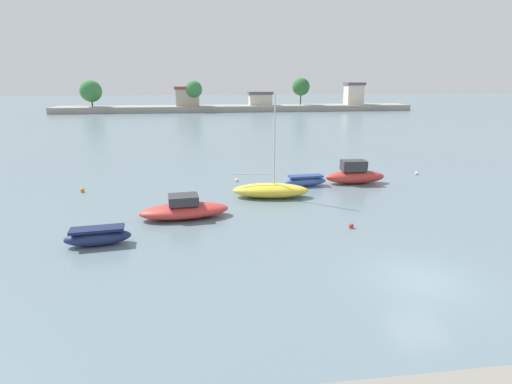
% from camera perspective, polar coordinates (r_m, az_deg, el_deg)
% --- Properties ---
extents(ground_plane, '(400.00, 400.00, 0.00)m').
position_cam_1_polar(ground_plane, '(19.09, 22.51, -11.58)').
color(ground_plane, slate).
extents(moored_boat_0, '(3.46, 1.48, 0.95)m').
position_cam_1_polar(moored_boat_0, '(22.58, -21.58, -5.94)').
color(moored_boat_0, navy).
rests_on(moored_boat_0, ground).
extents(moored_boat_1, '(5.71, 2.67, 1.47)m').
position_cam_1_polar(moored_boat_1, '(25.36, -10.17, -2.46)').
color(moored_boat_1, '#C63833').
rests_on(moored_boat_1, ground).
extents(moored_boat_2, '(5.75, 2.71, 7.37)m').
position_cam_1_polar(moored_boat_2, '(29.28, 2.07, 0.26)').
color(moored_boat_2, yellow).
rests_on(moored_boat_2, ground).
extents(moored_boat_3, '(3.52, 1.29, 0.88)m').
position_cam_1_polar(moored_boat_3, '(32.64, 7.05, 1.59)').
color(moored_boat_3, '#3856A8').
rests_on(moored_boat_3, ground).
extents(moored_boat_4, '(4.98, 1.69, 1.94)m').
position_cam_1_polar(moored_boat_4, '(34.12, 13.89, 2.41)').
color(moored_boat_4, '#C63833').
rests_on(moored_boat_4, ground).
extents(mooring_buoy_1, '(0.29, 0.29, 0.29)m').
position_cam_1_polar(mooring_buoy_1, '(39.06, 21.89, 2.50)').
color(mooring_buoy_1, white).
rests_on(mooring_buoy_1, ground).
extents(mooring_buoy_2, '(0.29, 0.29, 0.29)m').
position_cam_1_polar(mooring_buoy_2, '(24.04, 13.39, -4.68)').
color(mooring_buoy_2, red).
rests_on(mooring_buoy_2, ground).
extents(mooring_buoy_3, '(0.32, 0.32, 0.32)m').
position_cam_1_polar(mooring_buoy_3, '(33.48, -23.48, 0.27)').
color(mooring_buoy_3, orange).
rests_on(mooring_buoy_3, ground).
extents(mooring_buoy_4, '(0.27, 0.27, 0.27)m').
position_cam_1_polar(mooring_buoy_4, '(33.84, -2.77, 1.71)').
color(mooring_buoy_4, white).
rests_on(mooring_buoy_4, ground).
extents(distant_shoreline, '(92.75, 8.58, 8.54)m').
position_cam_1_polar(distant_shoreline, '(108.23, -3.32, 12.55)').
color(distant_shoreline, gray).
rests_on(distant_shoreline, ground).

